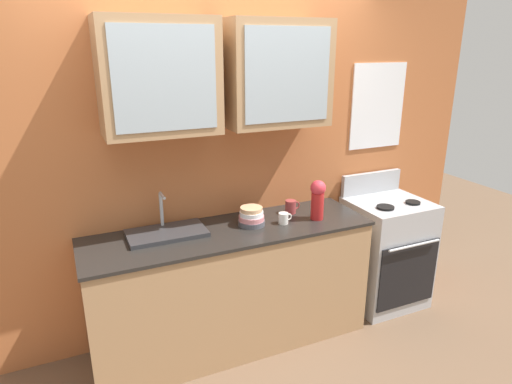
{
  "coord_description": "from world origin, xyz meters",
  "views": [
    {
      "loc": [
        -0.99,
        -2.64,
        2.11
      ],
      "look_at": [
        0.19,
        0.0,
        1.15
      ],
      "focal_mm": 31.24,
      "sensor_mm": 36.0,
      "label": 1
    }
  ],
  "objects_px": {
    "stove_range": "(385,252)",
    "sink_faucet": "(166,232)",
    "cup_near_bowls": "(284,218)",
    "vase": "(318,198)",
    "cup_near_sink": "(291,207)",
    "bowl_stack": "(251,217)"
  },
  "relations": [
    {
      "from": "stove_range",
      "to": "sink_faucet",
      "type": "height_order",
      "value": "sink_faucet"
    },
    {
      "from": "stove_range",
      "to": "cup_near_bowls",
      "type": "xyz_separation_m",
      "value": [
        -1.0,
        -0.05,
        0.48
      ]
    },
    {
      "from": "stove_range",
      "to": "cup_near_bowls",
      "type": "height_order",
      "value": "stove_range"
    },
    {
      "from": "vase",
      "to": "cup_near_bowls",
      "type": "height_order",
      "value": "vase"
    },
    {
      "from": "sink_faucet",
      "to": "cup_near_sink",
      "type": "height_order",
      "value": "sink_faucet"
    },
    {
      "from": "vase",
      "to": "cup_near_sink",
      "type": "xyz_separation_m",
      "value": [
        -0.12,
        0.18,
        -0.11
      ]
    },
    {
      "from": "stove_range",
      "to": "cup_near_bowls",
      "type": "distance_m",
      "value": 1.11
    },
    {
      "from": "bowl_stack",
      "to": "cup_near_bowls",
      "type": "distance_m",
      "value": 0.23
    },
    {
      "from": "cup_near_sink",
      "to": "vase",
      "type": "bearing_deg",
      "value": -57.36
    },
    {
      "from": "cup_near_sink",
      "to": "stove_range",
      "type": "bearing_deg",
      "value": -7.48
    },
    {
      "from": "bowl_stack",
      "to": "cup_near_sink",
      "type": "height_order",
      "value": "bowl_stack"
    },
    {
      "from": "stove_range",
      "to": "bowl_stack",
      "type": "relative_size",
      "value": 5.69
    },
    {
      "from": "cup_near_sink",
      "to": "cup_near_bowls",
      "type": "distance_m",
      "value": 0.22
    },
    {
      "from": "cup_near_sink",
      "to": "bowl_stack",
      "type": "bearing_deg",
      "value": -166.04
    },
    {
      "from": "bowl_stack",
      "to": "cup_near_bowls",
      "type": "height_order",
      "value": "bowl_stack"
    },
    {
      "from": "sink_faucet",
      "to": "vase",
      "type": "relative_size",
      "value": 1.77
    },
    {
      "from": "bowl_stack",
      "to": "vase",
      "type": "height_order",
      "value": "vase"
    },
    {
      "from": "vase",
      "to": "cup_near_bowls",
      "type": "distance_m",
      "value": 0.29
    },
    {
      "from": "bowl_stack",
      "to": "cup_near_bowls",
      "type": "xyz_separation_m",
      "value": [
        0.22,
        -0.07,
        -0.02
      ]
    },
    {
      "from": "sink_faucet",
      "to": "cup_near_bowls",
      "type": "relative_size",
      "value": 5.06
    },
    {
      "from": "vase",
      "to": "cup_near_sink",
      "type": "relative_size",
      "value": 2.46
    },
    {
      "from": "cup_near_bowls",
      "to": "bowl_stack",
      "type": "bearing_deg",
      "value": 162.01
    }
  ]
}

